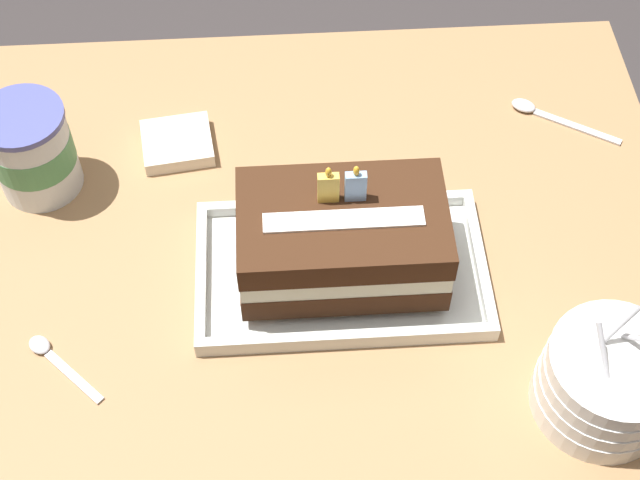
% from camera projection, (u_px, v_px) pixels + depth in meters
% --- Properties ---
extents(ground_plane, '(8.00, 8.00, 0.00)m').
position_uv_depth(ground_plane, '(307.00, 475.00, 1.78)').
color(ground_plane, '#383333').
extents(dining_table, '(0.97, 0.74, 0.78)m').
position_uv_depth(dining_table, '(301.00, 292.00, 1.26)').
color(dining_table, '#9E754C').
rests_on(dining_table, ground_plane).
extents(foil_tray, '(0.35, 0.21, 0.02)m').
position_uv_depth(foil_tray, '(341.00, 271.00, 1.11)').
color(foil_tray, silver).
rests_on(foil_tray, dining_table).
extents(birthday_cake, '(0.24, 0.15, 0.15)m').
position_uv_depth(birthday_cake, '(342.00, 239.00, 1.05)').
color(birthday_cake, '#3C2212').
rests_on(birthday_cake, foil_tray).
extents(bowl_stack, '(0.15, 0.15, 0.15)m').
position_uv_depth(bowl_stack, '(607.00, 381.00, 0.97)').
color(bowl_stack, white).
rests_on(bowl_stack, dining_table).
extents(ice_cream_tub, '(0.11, 0.11, 0.13)m').
position_uv_depth(ice_cream_tub, '(32.00, 150.00, 1.15)').
color(ice_cream_tub, white).
rests_on(ice_cream_tub, dining_table).
extents(serving_spoon_near_tray, '(0.10, 0.09, 0.01)m').
position_uv_depth(serving_spoon_near_tray, '(50.00, 355.00, 1.04)').
color(serving_spoon_near_tray, silver).
rests_on(serving_spoon_near_tray, dining_table).
extents(serving_spoon_by_bowls, '(0.14, 0.10, 0.01)m').
position_uv_depth(serving_spoon_by_bowls, '(539.00, 112.00, 1.27)').
color(serving_spoon_by_bowls, silver).
rests_on(serving_spoon_by_bowls, dining_table).
extents(napkin_pile, '(0.10, 0.09, 0.02)m').
position_uv_depth(napkin_pile, '(177.00, 143.00, 1.23)').
color(napkin_pile, silver).
rests_on(napkin_pile, dining_table).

